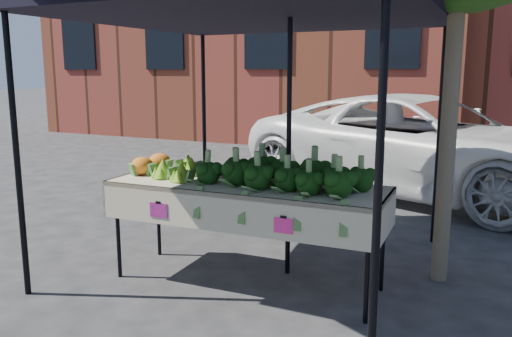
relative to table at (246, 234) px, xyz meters
name	(u,v)px	position (x,y,z in m)	size (l,w,h in m)	color
ground	(254,287)	(0.10, -0.05, -0.45)	(90.00, 90.00, 0.00)	#252527
table	(246,234)	(0.00, 0.00, 0.00)	(2.43, 0.89, 0.90)	beige
canopy	(257,124)	(-0.11, 0.46, 0.92)	(3.16, 3.16, 2.74)	black
broccoli_heap	(282,170)	(0.33, 0.03, 0.59)	(1.49, 0.59, 0.29)	black
romanesco_cluster	(182,165)	(-0.66, 0.04, 0.56)	(0.45, 0.59, 0.22)	#72A822
cauliflower_pair	(151,162)	(-1.03, 0.07, 0.55)	(0.25, 0.45, 0.20)	orange
vehicle	(430,10)	(0.85, 4.24, 2.26)	(2.50, 1.51, 5.42)	white
street_tree	(454,49)	(1.52, 0.84, 1.58)	(2.06, 2.06, 4.06)	#1E4C14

